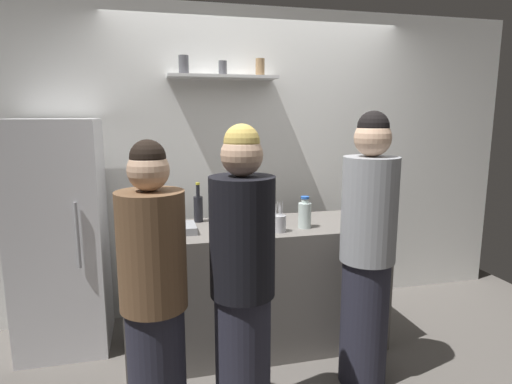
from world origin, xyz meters
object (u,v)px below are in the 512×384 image
wine_bottle_amber_glass (264,209)px  water_bottle_plastic (305,214)px  utensil_holder (279,223)px  person_blonde (243,287)px  wine_bottle_pale_glass (243,211)px  refrigerator (60,237)px  baking_pan (171,229)px  person_grey_hoodie (367,253)px  person_brown_jacket (154,301)px  wine_bottle_dark_glass (198,208)px

wine_bottle_amber_glass → water_bottle_plastic: 0.30m
utensil_holder → wine_bottle_amber_glass: (-0.06, 0.21, 0.06)m
utensil_holder → person_blonde: 0.79m
water_bottle_plastic → wine_bottle_pale_glass: bearing=162.7°
refrigerator → wine_bottle_pale_glass: refrigerator is taller
baking_pan → water_bottle_plastic: 0.94m
refrigerator → water_bottle_plastic: 1.78m
refrigerator → wine_bottle_pale_glass: size_ratio=5.42×
person_blonde → person_grey_hoodie: person_grey_hoodie is taller
baking_pan → wine_bottle_amber_glass: (0.67, 0.05, 0.09)m
wine_bottle_amber_glass → water_bottle_plastic: bearing=-29.6°
baking_pan → person_blonde: (0.33, -0.82, -0.12)m
wine_bottle_pale_glass → person_grey_hoodie: (0.66, -0.61, -0.17)m
baking_pan → person_brown_jacket: (-0.13, -0.79, -0.16)m
utensil_holder → wine_bottle_amber_glass: wine_bottle_amber_glass is taller
wine_bottle_amber_glass → wine_bottle_dark_glass: size_ratio=1.04×
wine_bottle_amber_glass → person_blonde: person_blonde is taller
utensil_holder → wine_bottle_pale_glass: size_ratio=0.68×
wine_bottle_dark_glass → person_grey_hoodie: bearing=-41.3°
wine_bottle_dark_glass → person_blonde: size_ratio=0.18×
person_blonde → wine_bottle_dark_glass: bearing=80.1°
wine_bottle_dark_glass → utensil_holder: bearing=-39.2°
baking_pan → wine_bottle_amber_glass: wine_bottle_amber_glass is taller
wine_bottle_pale_glass → person_brown_jacket: size_ratio=0.19×
wine_bottle_amber_glass → wine_bottle_pale_glass: (-0.16, -0.02, -0.00)m
water_bottle_plastic → person_brown_jacket: 1.29m
person_brown_jacket → person_grey_hoodie: bearing=33.7°
refrigerator → person_brown_jacket: refrigerator is taller
wine_bottle_dark_glass → water_bottle_plastic: bearing=-26.5°
baking_pan → wine_bottle_dark_glass: size_ratio=1.14×
wine_bottle_dark_glass → person_blonde: bearing=-84.4°
wine_bottle_amber_glass → person_brown_jacket: size_ratio=0.19×
person_brown_jacket → baking_pan: bearing=105.2°
wine_bottle_amber_glass → person_brown_jacket: bearing=-133.5°
wine_bottle_amber_glass → wine_bottle_pale_glass: 0.16m
wine_bottle_pale_glass → person_blonde: (-0.19, -0.85, -0.21)m
baking_pan → person_brown_jacket: size_ratio=0.21×
wine_bottle_pale_glass → person_blonde: bearing=-102.3°
utensil_holder → person_brown_jacket: person_brown_jacket is taller
baking_pan → wine_bottle_dark_glass: 0.35m
person_brown_jacket → water_bottle_plastic: bearing=57.6°
baking_pan → person_grey_hoodie: person_grey_hoodie is taller
utensil_holder → wine_bottle_amber_glass: size_ratio=0.68×
wine_bottle_dark_glass → person_grey_hoodie: person_grey_hoodie is taller
person_grey_hoodie → baking_pan: bearing=35.1°
wine_bottle_pale_glass → utensil_holder: bearing=-41.4°
wine_bottle_dark_glass → wine_bottle_amber_glass: bearing=-24.6°
wine_bottle_dark_glass → person_blonde: person_blonde is taller
utensil_holder → wine_bottle_dark_glass: bearing=140.8°
wine_bottle_amber_glass → person_blonde: bearing=-111.7°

